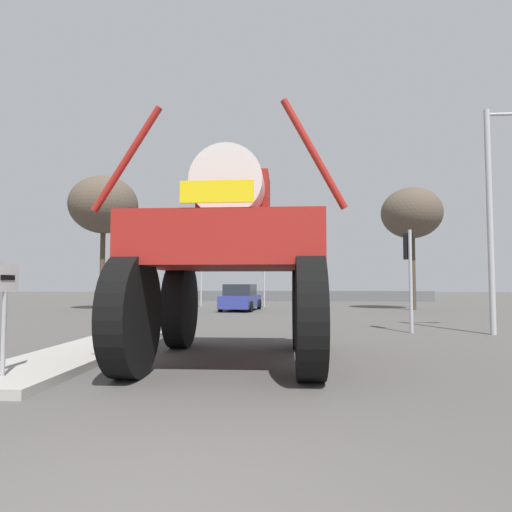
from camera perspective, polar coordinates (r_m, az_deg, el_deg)
The scene contains 13 objects.
ground_plane at distance 21.06m, azimuth 1.09°, elevation -7.75°, with size 120.00×120.00×0.00m, color #4C4947.
median_island at distance 10.70m, azimuth -21.08°, elevation -11.31°, with size 1.72×7.42×0.15m, color #9E9B93.
lane_arrow_sign at distance 8.08m, azimuth -29.13°, elevation -4.68°, with size 0.07×0.60×1.74m.
oversize_sprayer at distance 9.31m, azimuth -3.02°, elevation -0.10°, with size 4.28×5.66×4.65m.
sedan_ahead at distance 26.11m, azimuth -1.97°, elevation -5.35°, with size 2.25×4.27×1.52m.
traffic_signal_near_left at distance 15.93m, azimuth -17.25°, elevation 1.15°, with size 0.24×0.54×3.86m.
traffic_signal_near_right at distance 15.40m, azimuth 18.76°, elevation -0.23°, with size 0.24×0.54×3.29m.
traffic_signal_far_left at distance 30.81m, azimuth -6.88°, elevation -0.72°, with size 0.24×0.55×4.16m.
traffic_signal_far_right at distance 30.31m, azimuth 1.06°, elevation -0.94°, with size 0.24×0.55×3.98m.
streetlight_near_right at distance 15.93m, azimuth 27.83°, elevation 5.41°, with size 1.57×0.24×7.04m.
bare_tree_left at distance 28.17m, azimuth -18.72°, elevation 6.10°, with size 3.97×3.97×7.88m.
bare_tree_right at distance 28.54m, azimuth 19.08°, elevation 5.09°, with size 3.57×3.57×7.28m.
roadside_barrier at distance 39.64m, azimuth 2.31°, elevation -5.08°, with size 27.46×0.24×0.90m, color #59595B.
Camera 1 is at (0.94, -2.98, 1.58)m, focal length 31.62 mm.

